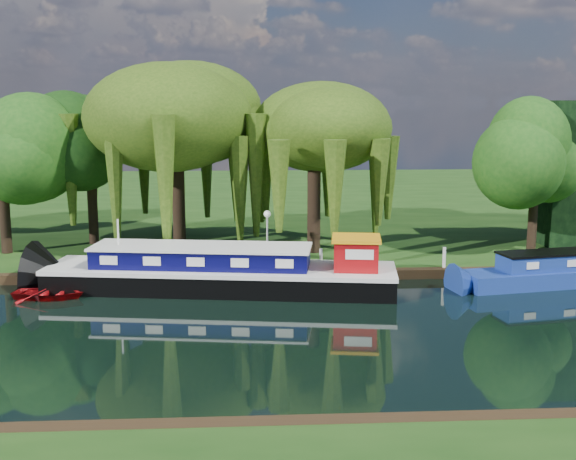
{
  "coord_description": "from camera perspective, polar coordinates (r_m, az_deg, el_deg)",
  "views": [
    {
      "loc": [
        -0.57,
        -25.21,
        8.32
      ],
      "look_at": [
        1.28,
        5.99,
        2.8
      ],
      "focal_mm": 45.0,
      "sensor_mm": 36.0,
      "label": 1
    }
  ],
  "objects": [
    {
      "name": "willow_right",
      "position": [
        37.92,
        2.09,
        7.07
      ],
      "size": [
        6.67,
        6.67,
        8.13
      ],
      "color": "black",
      "rests_on": "far_bank"
    },
    {
      "name": "red_dinghy",
      "position": [
        32.93,
        -18.36,
        -5.14
      ],
      "size": [
        3.3,
        2.54,
        0.63
      ],
      "primitive_type": "imported",
      "rotation": [
        0.0,
        0.0,
        1.45
      ],
      "color": "maroon",
      "rests_on": "ground"
    },
    {
      "name": "tree_far_left",
      "position": [
        40.56,
        -21.8,
        6.03
      ],
      "size": [
        5.03,
        5.03,
        8.11
      ],
      "color": "black",
      "rests_on": "far_bank"
    },
    {
      "name": "tree_far_mid",
      "position": [
        41.76,
        -15.38,
        6.22
      ],
      "size": [
        4.75,
        4.75,
        7.78
      ],
      "color": "black",
      "rests_on": "far_bank"
    },
    {
      "name": "tree_far_right",
      "position": [
        40.48,
        19.01,
        5.19
      ],
      "size": [
        4.3,
        4.3,
        7.03
      ],
      "color": "black",
      "rests_on": "far_bank"
    },
    {
      "name": "lamppost",
      "position": [
        36.21,
        -1.65,
        0.63
      ],
      "size": [
        0.36,
        0.36,
        2.56
      ],
      "color": "silver",
      "rests_on": "far_bank"
    },
    {
      "name": "reeds_near",
      "position": [
        20.66,
        18.48,
        -12.62
      ],
      "size": [
        33.7,
        1.5,
        1.1
      ],
      "color": "#224D14",
      "rests_on": "ground"
    },
    {
      "name": "ground",
      "position": [
        26.56,
        -2.01,
        -8.25
      ],
      "size": [
        120.0,
        120.0,
        0.0
      ],
      "primitive_type": "plane",
      "color": "black"
    },
    {
      "name": "mooring_posts",
      "position": [
        34.41,
        -3.19,
        -2.37
      ],
      "size": [
        19.16,
        0.16,
        1.0
      ],
      "color": "silver",
      "rests_on": "far_bank"
    },
    {
      "name": "far_bank",
      "position": [
        59.77,
        -2.81,
        2.22
      ],
      "size": [
        120.0,
        52.0,
        0.45
      ],
      "primitive_type": "cube",
      "color": "#16380F",
      "rests_on": "ground"
    },
    {
      "name": "dutch_barge",
      "position": [
        32.58,
        -5.1,
        -3.34
      ],
      "size": [
        15.98,
        5.76,
        3.3
      ],
      "rotation": [
        0.0,
        0.0,
        -0.15
      ],
      "color": "black",
      "rests_on": "ground"
    },
    {
      "name": "willow_left",
      "position": [
        39.83,
        -8.8,
        8.63
      ],
      "size": [
        8.03,
        8.03,
        9.62
      ],
      "color": "black",
      "rests_on": "far_bank"
    }
  ]
}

